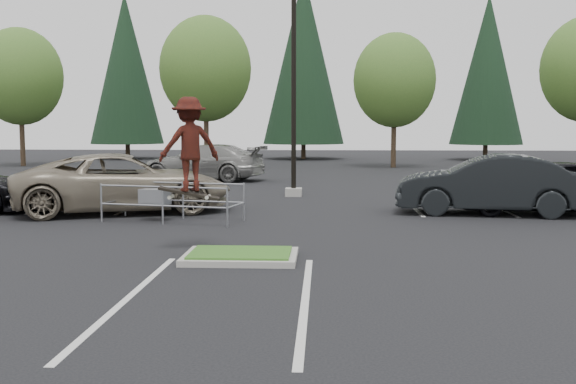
{
  "coord_description": "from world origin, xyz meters",
  "views": [
    {
      "loc": [
        1.62,
        -12.92,
        2.61
      ],
      "look_at": [
        0.85,
        1.5,
        1.19
      ],
      "focal_mm": 42.0,
      "sensor_mm": 36.0,
      "label": 1
    }
  ],
  "objects_px": {
    "light_pole": "(294,72)",
    "cart_corral": "(159,197)",
    "decid_b": "(206,72)",
    "conif_a": "(126,69)",
    "decid_a": "(20,80)",
    "car_r_charc": "(489,184)",
    "skateboarder": "(189,145)",
    "conif_b": "(304,59)",
    "car_r_black": "(538,186)",
    "car_far_silver": "(204,162)",
    "car_l_tan": "(121,183)",
    "decid_c": "(394,83)",
    "conif_c": "(488,70)"
  },
  "relations": [
    {
      "from": "decid_b",
      "to": "conif_a",
      "type": "height_order",
      "value": "conif_a"
    },
    {
      "from": "car_r_charc",
      "to": "decid_a",
      "type": "bearing_deg",
      "value": -124.67
    },
    {
      "from": "decid_b",
      "to": "car_l_tan",
      "type": "relative_size",
      "value": 1.5
    },
    {
      "from": "car_r_black",
      "to": "car_far_silver",
      "type": "relative_size",
      "value": 0.82
    },
    {
      "from": "decid_c",
      "to": "conif_a",
      "type": "distance_m",
      "value": 22.5
    },
    {
      "from": "decid_c",
      "to": "conif_b",
      "type": "relative_size",
      "value": 0.58
    },
    {
      "from": "light_pole",
      "to": "car_l_tan",
      "type": "relative_size",
      "value": 1.58
    },
    {
      "from": "conif_a",
      "to": "conif_b",
      "type": "distance_m",
      "value": 14.03
    },
    {
      "from": "decid_a",
      "to": "car_far_silver",
      "type": "distance_m",
      "value": 18.28
    },
    {
      "from": "light_pole",
      "to": "conif_b",
      "type": "bearing_deg",
      "value": 91.01
    },
    {
      "from": "conif_b",
      "to": "conif_a",
      "type": "bearing_deg",
      "value": -177.95
    },
    {
      "from": "conif_b",
      "to": "cart_corral",
      "type": "distance_m",
      "value": 36.06
    },
    {
      "from": "conif_a",
      "to": "skateboarder",
      "type": "height_order",
      "value": "conif_a"
    },
    {
      "from": "cart_corral",
      "to": "decid_c",
      "type": "bearing_deg",
      "value": 82.84
    },
    {
      "from": "car_r_charc",
      "to": "car_r_black",
      "type": "relative_size",
      "value": 1.1
    },
    {
      "from": "decid_a",
      "to": "car_r_charc",
      "type": "xyz_separation_m",
      "value": [
        24.51,
        -22.84,
        -4.7
      ]
    },
    {
      "from": "skateboarder",
      "to": "car_r_black",
      "type": "xyz_separation_m",
      "value": [
        9.2,
        6.43,
        -1.38
      ]
    },
    {
      "from": "decid_b",
      "to": "skateboarder",
      "type": "bearing_deg",
      "value": -80.75
    },
    {
      "from": "conif_a",
      "to": "car_far_silver",
      "type": "distance_m",
      "value": 23.92
    },
    {
      "from": "decid_b",
      "to": "cart_corral",
      "type": "relative_size",
      "value": 2.47
    },
    {
      "from": "skateboarder",
      "to": "decid_a",
      "type": "bearing_deg",
      "value": -86.59
    },
    {
      "from": "car_far_silver",
      "to": "decid_a",
      "type": "bearing_deg",
      "value": -116.38
    },
    {
      "from": "car_r_black",
      "to": "skateboarder",
      "type": "bearing_deg",
      "value": -54.89
    },
    {
      "from": "skateboarder",
      "to": "car_l_tan",
      "type": "distance_m",
      "value": 6.97
    },
    {
      "from": "cart_corral",
      "to": "car_far_silver",
      "type": "height_order",
      "value": "car_far_silver"
    },
    {
      "from": "decid_b",
      "to": "conif_b",
      "type": "bearing_deg",
      "value": 58.91
    },
    {
      "from": "light_pole",
      "to": "cart_corral",
      "type": "distance_m",
      "value": 8.48
    },
    {
      "from": "light_pole",
      "to": "conif_b",
      "type": "xyz_separation_m",
      "value": [
        -0.5,
        28.5,
        3.29
      ]
    },
    {
      "from": "skateboarder",
      "to": "conif_c",
      "type": "bearing_deg",
      "value": -138.2
    },
    {
      "from": "decid_b",
      "to": "cart_corral",
      "type": "height_order",
      "value": "decid_b"
    },
    {
      "from": "decid_b",
      "to": "conif_a",
      "type": "xyz_separation_m",
      "value": [
        -7.99,
        9.47,
        1.05
      ]
    },
    {
      "from": "skateboarder",
      "to": "car_far_silver",
      "type": "relative_size",
      "value": 0.36
    },
    {
      "from": "conif_a",
      "to": "car_l_tan",
      "type": "relative_size",
      "value": 2.03
    },
    {
      "from": "conif_b",
      "to": "car_r_charc",
      "type": "xyz_separation_m",
      "value": [
        6.5,
        -33.31,
        -6.96
      ]
    },
    {
      "from": "light_pole",
      "to": "decid_a",
      "type": "relative_size",
      "value": 1.14
    },
    {
      "from": "cart_corral",
      "to": "car_r_charc",
      "type": "xyz_separation_m",
      "value": [
        9.41,
        1.91,
        0.23
      ]
    },
    {
      "from": "conif_c",
      "to": "car_far_silver",
      "type": "distance_m",
      "value": 27.91
    },
    {
      "from": "car_r_black",
      "to": "car_far_silver",
      "type": "height_order",
      "value": "car_far_silver"
    },
    {
      "from": "conif_c",
      "to": "car_l_tan",
      "type": "bearing_deg",
      "value": -119.65
    },
    {
      "from": "decid_c",
      "to": "conif_c",
      "type": "relative_size",
      "value": 0.67
    },
    {
      "from": "car_r_charc",
      "to": "car_r_black",
      "type": "xyz_separation_m",
      "value": [
        1.5,
        0.23,
        -0.05
      ]
    },
    {
      "from": "light_pole",
      "to": "conif_a",
      "type": "height_order",
      "value": "conif_a"
    },
    {
      "from": "conif_b",
      "to": "decid_c",
      "type": "bearing_deg",
      "value": -60.68
    },
    {
      "from": "car_r_black",
      "to": "car_l_tan",
      "type": "bearing_deg",
      "value": -87.87
    },
    {
      "from": "cart_corral",
      "to": "skateboarder",
      "type": "distance_m",
      "value": 4.87
    },
    {
      "from": "skateboarder",
      "to": "decid_b",
      "type": "bearing_deg",
      "value": -107.41
    },
    {
      "from": "car_l_tan",
      "to": "skateboarder",
      "type": "bearing_deg",
      "value": -169.88
    },
    {
      "from": "decid_a",
      "to": "decid_b",
      "type": "bearing_deg",
      "value": 2.39
    },
    {
      "from": "conif_b",
      "to": "car_r_charc",
      "type": "bearing_deg",
      "value": -78.96
    },
    {
      "from": "skateboarder",
      "to": "car_far_silver",
      "type": "height_order",
      "value": "skateboarder"
    }
  ]
}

